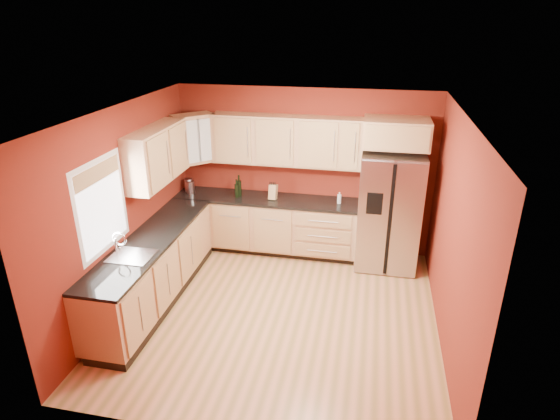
% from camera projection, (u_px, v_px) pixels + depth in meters
% --- Properties ---
extents(floor, '(4.00, 4.00, 0.00)m').
position_uv_depth(floor, '(278.00, 313.00, 6.09)').
color(floor, olive).
rests_on(floor, ground).
extents(ceiling, '(4.00, 4.00, 0.00)m').
position_uv_depth(ceiling, '(278.00, 113.00, 5.08)').
color(ceiling, white).
rests_on(ceiling, wall_back).
extents(wall_back, '(4.00, 0.04, 2.60)m').
position_uv_depth(wall_back, '(304.00, 171.00, 7.39)').
color(wall_back, maroon).
rests_on(wall_back, floor).
extents(wall_front, '(4.00, 0.04, 2.60)m').
position_uv_depth(wall_front, '(228.00, 322.00, 3.78)').
color(wall_front, maroon).
rests_on(wall_front, floor).
extents(wall_left, '(0.04, 4.00, 2.60)m').
position_uv_depth(wall_left, '(125.00, 209.00, 5.96)').
color(wall_left, maroon).
rests_on(wall_left, floor).
extents(wall_right, '(0.04, 4.00, 2.60)m').
position_uv_depth(wall_right, '(453.00, 237.00, 5.22)').
color(wall_right, maroon).
rests_on(wall_right, floor).
extents(base_cabinets_back, '(2.90, 0.60, 0.88)m').
position_uv_depth(base_cabinets_back, '(266.00, 225.00, 7.56)').
color(base_cabinets_back, '#A77951').
rests_on(base_cabinets_back, floor).
extents(base_cabinets_left, '(0.60, 2.80, 0.88)m').
position_uv_depth(base_cabinets_left, '(154.00, 270.00, 6.23)').
color(base_cabinets_left, '#A77951').
rests_on(base_cabinets_left, floor).
extents(countertop_back, '(2.90, 0.62, 0.04)m').
position_uv_depth(countertop_back, '(266.00, 199.00, 7.37)').
color(countertop_back, black).
rests_on(countertop_back, base_cabinets_back).
extents(countertop_left, '(0.62, 2.80, 0.04)m').
position_uv_depth(countertop_left, '(151.00, 240.00, 6.05)').
color(countertop_left, black).
rests_on(countertop_left, base_cabinets_left).
extents(upper_cabinets_back, '(2.30, 0.33, 0.75)m').
position_uv_depth(upper_cabinets_back, '(287.00, 141.00, 7.09)').
color(upper_cabinets_back, '#A77951').
rests_on(upper_cabinets_back, wall_back).
extents(upper_cabinets_left, '(0.33, 1.35, 0.75)m').
position_uv_depth(upper_cabinets_left, '(157.00, 155.00, 6.38)').
color(upper_cabinets_left, '#A77951').
rests_on(upper_cabinets_left, wall_left).
extents(corner_upper_cabinet, '(0.67, 0.67, 0.75)m').
position_uv_depth(corner_upper_cabinet, '(194.00, 139.00, 7.20)').
color(corner_upper_cabinet, '#A77951').
rests_on(corner_upper_cabinet, wall_back).
extents(over_fridge_cabinet, '(0.92, 0.60, 0.40)m').
position_uv_depth(over_fridge_cabinet, '(396.00, 133.00, 6.58)').
color(over_fridge_cabinet, '#A77951').
rests_on(over_fridge_cabinet, wall_back).
extents(refrigerator, '(0.90, 0.75, 1.78)m').
position_uv_depth(refrigerator, '(389.00, 211.00, 6.96)').
color(refrigerator, '#B1B1B6').
rests_on(refrigerator, floor).
extents(window, '(0.03, 0.90, 1.00)m').
position_uv_depth(window, '(102.00, 206.00, 5.40)').
color(window, white).
rests_on(window, wall_left).
extents(sink_faucet, '(0.50, 0.42, 0.30)m').
position_uv_depth(sink_faucet, '(130.00, 245.00, 5.54)').
color(sink_faucet, silver).
rests_on(sink_faucet, countertop_left).
extents(canister_left, '(0.17, 0.17, 0.21)m').
position_uv_depth(canister_left, '(189.00, 185.00, 7.60)').
color(canister_left, '#B1B1B6').
rests_on(canister_left, countertop_back).
extents(canister_right, '(0.15, 0.15, 0.21)m').
position_uv_depth(canister_right, '(191.00, 187.00, 7.52)').
color(canister_right, '#B1B1B6').
rests_on(canister_right, countertop_back).
extents(wine_bottle_a, '(0.07, 0.07, 0.30)m').
position_uv_depth(wine_bottle_a, '(237.00, 188.00, 7.34)').
color(wine_bottle_a, black).
rests_on(wine_bottle_a, countertop_back).
extents(wine_bottle_b, '(0.09, 0.09, 0.34)m').
position_uv_depth(wine_bottle_b, '(239.00, 186.00, 7.39)').
color(wine_bottle_b, black).
rests_on(wine_bottle_b, countertop_back).
extents(knife_block, '(0.13, 0.12, 0.23)m').
position_uv_depth(knife_block, '(273.00, 192.00, 7.28)').
color(knife_block, tan).
rests_on(knife_block, countertop_back).
extents(soap_dispenser, '(0.07, 0.07, 0.18)m').
position_uv_depth(soap_dispenser, '(339.00, 198.00, 7.12)').
color(soap_dispenser, silver).
rests_on(soap_dispenser, countertop_back).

